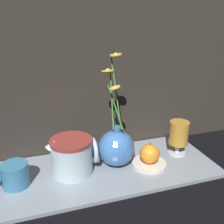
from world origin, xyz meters
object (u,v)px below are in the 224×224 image
object	(u,v)px
ceramic_pitcher	(72,154)
orange_fruit	(150,154)
vase_with_flowers	(116,147)
yellow_mug	(15,175)
tea_glass	(179,134)

from	to	relation	value
ceramic_pitcher	orange_fruit	xyz separation A→B (m)	(0.26, -0.04, -0.02)
ceramic_pitcher	vase_with_flowers	bearing A→B (deg)	0.58
vase_with_flowers	yellow_mug	distance (m)	0.34
vase_with_flowers	yellow_mug	bearing A→B (deg)	-176.24
ceramic_pitcher	orange_fruit	size ratio (longest dim) A/B	2.12
vase_with_flowers	yellow_mug	xyz separation A→B (m)	(-0.34, -0.02, -0.03)
tea_glass	orange_fruit	distance (m)	0.15
tea_glass	yellow_mug	bearing A→B (deg)	-177.70
yellow_mug	orange_fruit	distance (m)	0.44
tea_glass	orange_fruit	xyz separation A→B (m)	(-0.14, -0.04, -0.04)
yellow_mug	ceramic_pitcher	size ratio (longest dim) A/B	0.56
ceramic_pitcher	orange_fruit	world-z (taller)	ceramic_pitcher
vase_with_flowers	ceramic_pitcher	distance (m)	0.15
ceramic_pitcher	yellow_mug	bearing A→B (deg)	-173.59
yellow_mug	vase_with_flowers	bearing A→B (deg)	3.76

